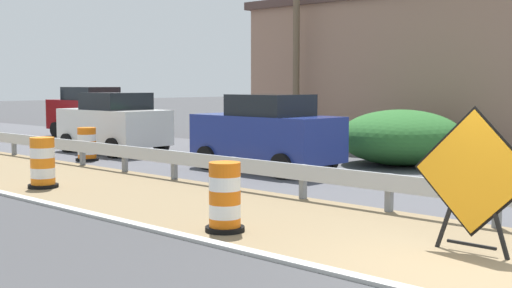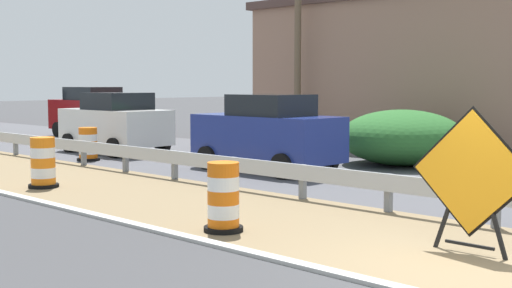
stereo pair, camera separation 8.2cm
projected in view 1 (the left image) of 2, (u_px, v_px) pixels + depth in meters
The scene contains 13 objects.
ground_plane at pixel (465, 270), 8.58m from camera, with size 160.00×160.00×0.00m, color #3D3D3F.
median_dirt_strip at pixel (493, 257), 9.17m from camera, with size 4.04×120.00×0.01m, color #7F6B4C.
guardrail_median at pixel (496, 197), 10.95m from camera, with size 0.18×55.05×0.71m.
warning_sign_diamond at pixel (473, 177), 9.31m from camera, with size 0.06×1.81×2.05m.
traffic_barrel_nearest at pixel (225, 200), 10.75m from camera, with size 0.63×0.63×1.11m.
traffic_barrel_close at pixel (43, 165), 15.24m from camera, with size 0.67×0.67×1.14m.
traffic_barrel_mid at pixel (87, 146), 20.53m from camera, with size 0.69×0.69×1.01m.
car_trailing_near_lane at pixel (93, 112), 29.28m from camera, with size 2.07×4.72×2.17m.
car_lead_far_lane at pixel (266, 133), 18.09m from camera, with size 2.00×4.17×2.05m.
car_distant_b at pixel (114, 123), 22.76m from camera, with size 2.14×4.02×2.03m.
roadside_shop_near at pixel (428, 72), 25.31m from camera, with size 7.51×11.87×5.47m.
utility_pole_near at pixel (296, 20), 24.07m from camera, with size 0.24×1.80×8.83m.
bush_roadside at pixel (401, 137), 19.46m from camera, with size 3.56×3.56×1.59m, color #286028.
Camera 1 is at (-7.91, -3.86, 2.35)m, focal length 47.69 mm.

